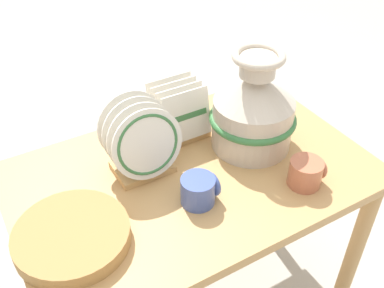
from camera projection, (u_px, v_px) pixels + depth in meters
The scene contains 7 objects.
display_table at pixel (192, 194), 1.47m from camera, with size 1.11×0.72×0.70m.
ceramic_vase at pixel (253, 109), 1.43m from camera, with size 0.28×0.28×0.34m.
dish_rack_round_plates at pixel (142, 144), 1.34m from camera, with size 0.22×0.16×0.24m.
dish_rack_square_plates at pixel (179, 117), 1.52m from camera, with size 0.18×0.15×0.19m.
wicker_charger_stack at pixel (72, 236), 1.17m from camera, with size 0.31×0.31×0.04m.
mug_cobalt_glaze at pixel (199, 190), 1.28m from camera, with size 0.11×0.10×0.09m.
mug_terracotta_glaze at pixel (307, 173), 1.34m from camera, with size 0.11×0.10×0.09m.
Camera 1 is at (-0.53, -0.91, 1.63)m, focal length 42.00 mm.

